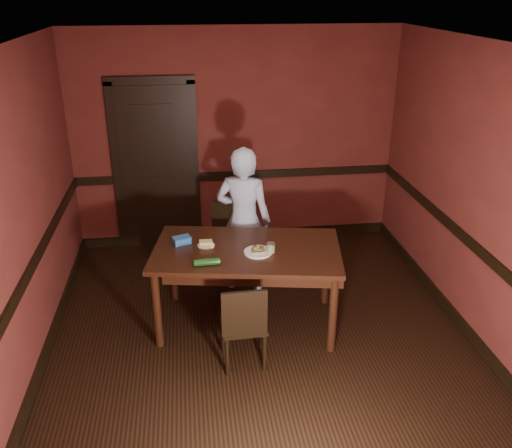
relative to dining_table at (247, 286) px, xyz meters
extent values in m
cube|color=black|center=(0.10, -0.29, -0.41)|extent=(4.00, 4.50, 0.01)
cube|color=silver|center=(0.10, -0.29, 2.29)|extent=(4.00, 4.50, 0.01)
cube|color=maroon|center=(0.10, 1.96, 0.94)|extent=(4.00, 0.02, 2.70)
cube|color=maroon|center=(0.10, -2.54, 0.94)|extent=(4.00, 0.02, 2.70)
cube|color=maroon|center=(-1.90, -0.29, 0.94)|extent=(0.02, 4.50, 2.70)
cube|color=maroon|center=(2.10, -0.29, 0.94)|extent=(0.02, 4.50, 2.70)
cube|color=black|center=(0.10, 1.95, 0.49)|extent=(4.00, 0.03, 0.10)
cube|color=black|center=(-1.89, -0.29, 0.49)|extent=(0.03, 4.50, 0.10)
cube|color=black|center=(2.08, -0.29, 0.49)|extent=(0.03, 4.50, 0.10)
cube|color=black|center=(0.10, 1.95, -0.35)|extent=(4.00, 0.03, 0.12)
cube|color=black|center=(-1.89, -0.29, -0.35)|extent=(0.03, 4.50, 0.12)
cube|color=black|center=(2.08, -0.29, -0.35)|extent=(0.03, 4.50, 0.12)
cube|color=black|center=(-0.90, 1.92, 0.61)|extent=(0.85, 0.04, 2.05)
cube|color=black|center=(-1.38, 1.94, 0.61)|extent=(0.10, 0.06, 2.15)
cube|color=black|center=(-0.43, 1.94, 0.61)|extent=(0.10, 0.06, 2.15)
cube|color=black|center=(-0.90, 1.94, 1.69)|extent=(1.05, 0.06, 0.10)
cube|color=black|center=(0.00, 0.00, 0.00)|extent=(1.91, 1.29, 0.83)
imported|color=silver|center=(0.05, 0.71, 0.40)|extent=(0.69, 0.56, 1.62)
cylinder|color=white|center=(0.09, -0.10, 0.42)|extent=(0.26, 0.26, 0.01)
cube|color=#A0794D|center=(0.09, -0.10, 0.44)|extent=(0.12, 0.11, 0.02)
ellipsoid|color=#2C8333|center=(0.09, -0.10, 0.46)|extent=(0.11, 0.10, 0.03)
cylinder|color=red|center=(0.07, -0.09, 0.48)|extent=(0.04, 0.04, 0.01)
cylinder|color=red|center=(0.13, -0.11, 0.48)|extent=(0.04, 0.04, 0.01)
cylinder|color=#8ABF68|center=(0.06, -0.13, 0.47)|extent=(0.03, 0.03, 0.01)
cylinder|color=#8ABF68|center=(0.12, -0.08, 0.47)|extent=(0.03, 0.03, 0.01)
cylinder|color=#8ABF68|center=(0.09, -0.10, 0.47)|extent=(0.03, 0.03, 0.01)
cylinder|color=#749B4D|center=(0.21, -0.10, 0.46)|extent=(0.08, 0.08, 0.08)
cylinder|color=#B9BAB1|center=(0.21, -0.10, 0.50)|extent=(0.08, 0.08, 0.01)
cylinder|color=white|center=(-0.38, 0.11, 0.42)|extent=(0.17, 0.17, 0.01)
cube|color=#DBDA6F|center=(-0.38, 0.11, 0.45)|extent=(0.12, 0.08, 0.04)
cube|color=#2F6CB7|center=(-0.61, 0.19, 0.44)|extent=(0.18, 0.15, 0.06)
cube|color=#2F6CB7|center=(-0.61, 0.19, 0.48)|extent=(0.20, 0.16, 0.01)
cylinder|color=#113B11|center=(-0.39, -0.28, 0.45)|extent=(0.23, 0.07, 0.06)
camera|label=1|loc=(-0.51, -4.56, 2.71)|focal=38.00mm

